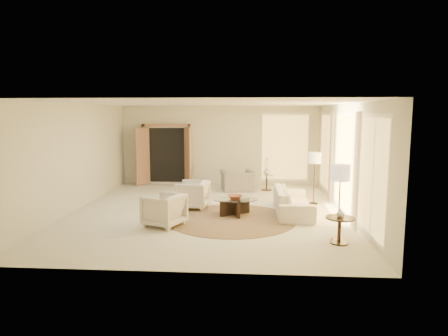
# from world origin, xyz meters

# --- Properties ---
(room) EXTENTS (7.04, 8.04, 2.83)m
(room) POSITION_xyz_m (0.00, 0.00, 1.40)
(room) COLOR beige
(room) RESTS_ON ground
(windows_right) EXTENTS (0.10, 6.40, 2.40)m
(windows_right) POSITION_xyz_m (3.45, 0.10, 1.35)
(windows_right) COLOR #FFCC66
(windows_right) RESTS_ON room
(window_back_corner) EXTENTS (1.70, 0.10, 2.40)m
(window_back_corner) POSITION_xyz_m (2.30, 3.95, 1.35)
(window_back_corner) COLOR #FFCC66
(window_back_corner) RESTS_ON room
(curtains_right) EXTENTS (0.06, 5.20, 2.60)m
(curtains_right) POSITION_xyz_m (3.40, 1.00, 1.30)
(curtains_right) COLOR tan
(curtains_right) RESTS_ON room
(french_doors) EXTENTS (1.95, 0.66, 2.16)m
(french_doors) POSITION_xyz_m (-1.90, 3.82, 1.07)
(french_doors) COLOR #A77859
(french_doors) RESTS_ON room
(area_rug) EXTENTS (3.59, 3.59, 0.01)m
(area_rug) POSITION_xyz_m (0.66, -0.74, 0.01)
(area_rug) COLOR #47321F
(area_rug) RESTS_ON room
(sofa) EXTENTS (0.87, 2.21, 0.64)m
(sofa) POSITION_xyz_m (2.20, -0.05, 0.32)
(sofa) COLOR silver
(sofa) RESTS_ON room
(armchair_left) EXTENTS (0.83, 0.87, 0.81)m
(armchair_left) POSITION_xyz_m (-0.45, 0.35, 0.41)
(armchair_left) COLOR silver
(armchair_left) RESTS_ON room
(armchair_right) EXTENTS (1.00, 1.02, 0.81)m
(armchair_right) POSITION_xyz_m (-0.85, -1.38, 0.41)
(armchair_right) COLOR silver
(armchair_right) RESTS_ON room
(accent_chair) EXTENTS (1.15, 0.88, 0.90)m
(accent_chair) POSITION_xyz_m (0.67, 2.84, 0.45)
(accent_chair) COLOR gray
(accent_chair) RESTS_ON room
(coffee_table) EXTENTS (1.46, 1.46, 0.42)m
(coffee_table) POSITION_xyz_m (0.72, -0.30, 0.26)
(coffee_table) COLOR black
(coffee_table) RESTS_ON room
(end_table) EXTENTS (0.56, 0.56, 0.53)m
(end_table) POSITION_xyz_m (2.89, -2.37, 0.37)
(end_table) COLOR black
(end_table) RESTS_ON room
(side_table) EXTENTS (0.46, 0.46, 0.53)m
(side_table) POSITION_xyz_m (1.64, 3.00, 0.32)
(side_table) COLOR #31231B
(side_table) RESTS_ON room
(floor_lamp_near) EXTENTS (0.35, 0.35, 1.46)m
(floor_lamp_near) POSITION_xyz_m (2.90, 1.09, 1.25)
(floor_lamp_near) COLOR #31231B
(floor_lamp_near) RESTS_ON room
(floor_lamp_far) EXTENTS (0.38, 0.38, 1.55)m
(floor_lamp_far) POSITION_xyz_m (2.90, -2.16, 1.32)
(floor_lamp_far) COLOR #31231B
(floor_lamp_far) RESTS_ON room
(bowl) EXTENTS (0.44, 0.44, 0.09)m
(bowl) POSITION_xyz_m (0.72, -0.30, 0.46)
(bowl) COLOR brown
(bowl) RESTS_ON coffee_table
(end_vase) EXTENTS (0.21, 0.21, 0.17)m
(end_vase) POSITION_xyz_m (2.89, -2.37, 0.62)
(end_vase) COLOR silver
(end_vase) RESTS_ON end_table
(side_vase) EXTENTS (0.28, 0.28, 0.24)m
(side_vase) POSITION_xyz_m (1.64, 3.00, 0.65)
(side_vase) COLOR silver
(side_vase) RESTS_ON side_table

